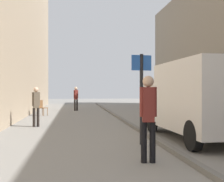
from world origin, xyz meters
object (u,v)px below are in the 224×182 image
Objects in this scene: delivery_van at (197,98)px; cafe_chair_near_window at (42,107)px; pedestrian_mid_block at (76,97)px; pedestrian_far_crossing at (148,113)px; street_sign_post at (141,91)px; pedestrian_main_foreground at (36,104)px.

cafe_chair_near_window is at bearing 119.69° from delivery_van.
pedestrian_mid_block is 16.68m from pedestrian_far_crossing.
pedestrian_far_crossing is at bearing 72.94° from street_sign_post.
pedestrian_main_foreground is 5.87m from street_sign_post.
pedestrian_far_crossing is (1.43, -16.62, 0.05)m from pedestrian_mid_block.
pedestrian_main_foreground is 0.95× the size of pedestrian_mid_block.
street_sign_post is at bearing -105.69° from pedestrian_mid_block.
pedestrian_main_foreground is 0.90× the size of pedestrian_far_crossing.
delivery_van is 2.07× the size of street_sign_post.
street_sign_post reaches higher than pedestrian_far_crossing.
pedestrian_far_crossing is 13.01m from cafe_chair_near_window.
pedestrian_mid_block is 0.33× the size of delivery_van.
pedestrian_far_crossing is 2.25m from street_sign_post.
pedestrian_main_foreground is 6.77m from delivery_van.
street_sign_post reaches higher than pedestrian_mid_block.
street_sign_post reaches higher than pedestrian_main_foreground.
delivery_van reaches higher than pedestrian_far_crossing.
delivery_van is at bearing -54.71° from pedestrian_main_foreground.
pedestrian_mid_block reaches higher than cafe_chair_near_window.
pedestrian_far_crossing is at bearing -84.25° from pedestrian_main_foreground.
pedestrian_mid_block is (1.75, 9.78, 0.06)m from pedestrian_main_foreground.
pedestrian_mid_block is 0.95× the size of pedestrian_far_crossing.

